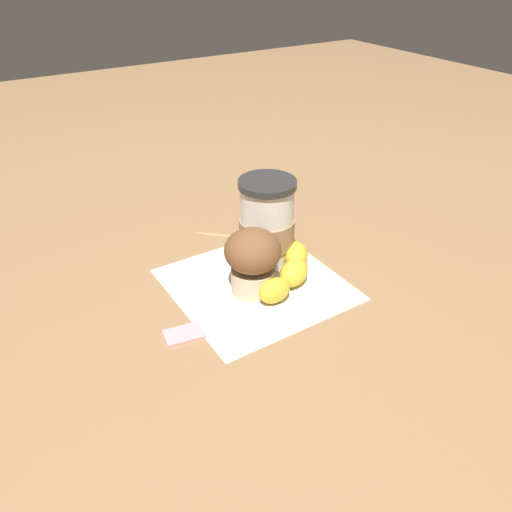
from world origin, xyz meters
The scene contains 7 objects.
ground_plane centered at (0.00, 0.00, 0.00)m, with size 3.00×3.00×0.00m, color #936D47.
paper_napkin centered at (0.00, 0.00, 0.00)m, with size 0.23×0.23×0.00m, color white.
coffee_cup centered at (-0.05, 0.05, 0.06)m, with size 0.09×0.09×0.13m.
muffin centered at (0.01, -0.01, 0.05)m, with size 0.08×0.08×0.10m.
banana centered at (0.00, 0.06, 0.02)m, with size 0.15×0.13×0.04m.
sugar_packet centered at (0.04, -0.14, 0.00)m, with size 0.05×0.03×0.01m, color pink.
wooden_stirrer centered at (-0.14, 0.03, 0.00)m, with size 0.11×0.01×0.00m, color tan.
Camera 1 is at (0.50, -0.31, 0.43)m, focal length 35.00 mm.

